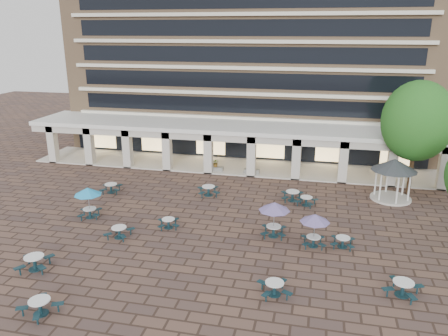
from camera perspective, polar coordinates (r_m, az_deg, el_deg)
The scene contains 21 objects.
ground at distance 31.29m, azimuth -3.97°, elevation -7.88°, with size 120.00×120.00×0.00m, color brown.
apartment_building at distance 53.12m, azimuth 3.82°, elevation 16.71°, with size 40.00×15.50×25.20m.
retail_arcade at distance 43.88m, azimuth 1.40°, elevation 3.87°, with size 42.00×6.60×4.40m.
picnic_table_0 at distance 28.36m, azimuth -23.51°, elevation -11.14°, with size 2.22×2.22×0.85m.
picnic_table_1 at distance 24.32m, azimuth -22.91°, elevation -16.22°, with size 2.16×2.16×0.80m.
picnic_table_2 at distance 24.09m, azimuth 6.61°, elevation -15.21°, with size 2.02×2.02×0.76m.
picnic_table_3 at distance 25.67m, azimuth 22.33°, elevation -14.20°, with size 2.25×2.25×0.82m.
picnic_table_4 at distance 33.70m, azimuth -17.36°, elevation -3.07°, with size 2.05×2.05×2.36m.
picnic_table_5 at distance 31.40m, azimuth -7.27°, elevation -7.07°, with size 1.85×1.85×0.69m.
picnic_table_6 at distance 29.45m, azimuth 6.60°, elevation -5.18°, with size 2.14×2.14×2.47m.
picnic_table_7 at distance 29.58m, azimuth 15.24°, elevation -9.21°, with size 1.64×1.64×0.69m.
picnic_table_8 at distance 30.59m, azimuth -13.53°, elevation -8.04°, with size 1.76×1.76×0.77m.
picnic_table_9 at distance 37.00m, azimuth -2.04°, elevation -2.87°, with size 2.21×2.21×0.82m.
picnic_table_10 at distance 35.56m, azimuth 10.69°, elevation -4.16°, with size 1.92×1.92×0.73m.
picnic_table_11 at distance 28.60m, azimuth 11.79°, elevation -6.59°, with size 1.94×1.94×2.24m.
picnic_table_12 at distance 38.86m, azimuth -14.54°, elevation -2.47°, with size 2.03×2.03×0.78m.
picnic_table_13 at distance 36.28m, azimuth 8.94°, elevation -3.51°, with size 2.01×2.01×0.83m.
gazebo at distance 38.09m, azimuth 21.32°, elevation -0.18°, with size 3.68×3.68×3.42m.
tree_east_c at distance 39.24m, azimuth 23.96°, elevation 5.62°, with size 5.78×5.78×9.63m.
planter_left at distance 43.06m, azimuth -1.09°, elevation 0.24°, with size 1.50×0.66×1.33m.
planter_right at distance 42.42m, azimuth 3.64°, elevation -0.19°, with size 1.50×0.74×1.23m.
Camera 1 is at (8.22, -27.01, 13.50)m, focal length 35.00 mm.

